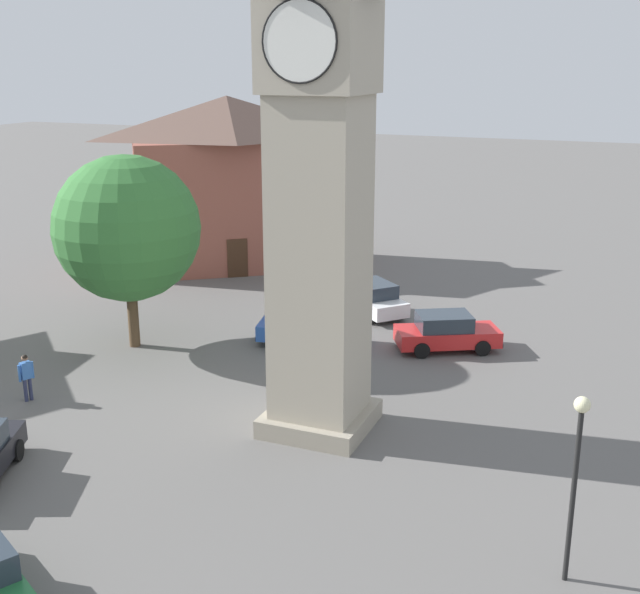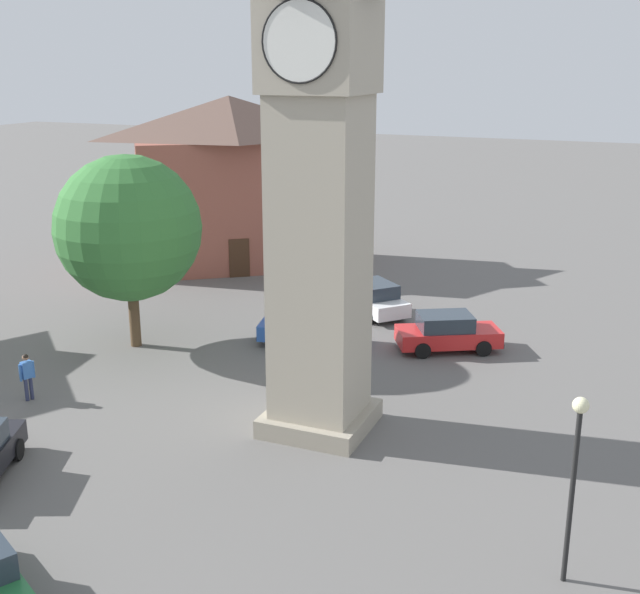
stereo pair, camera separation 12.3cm
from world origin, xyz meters
name	(u,v)px [view 2 (the right image)]	position (x,y,z in m)	size (l,w,h in m)	color
ground_plane	(320,427)	(0.00, 0.00, 0.00)	(200.00, 200.00, 0.00)	#605E5B
clock_tower	(320,73)	(0.00, 0.00, 10.95)	(3.83, 3.83, 18.80)	gray
car_blue_kerb	(373,298)	(-2.33, 11.92, 0.76)	(4.20, 4.00, 1.53)	white
car_red_corner	(448,332)	(2.02, 8.51, 0.76)	(4.43, 3.45, 1.53)	red
car_white_side	(311,327)	(-3.36, 7.03, 0.76)	(4.40, 2.57, 1.53)	#2D5BB7
pedestrian	(27,373)	(-10.10, -1.91, 1.01)	(0.34, 0.53, 1.69)	#2D3351
tree	(128,228)	(-9.93, 4.11, 4.92)	(5.80, 5.80, 7.83)	brown
building_shop_left	(231,182)	(-12.62, 17.41, 4.81)	(11.81, 10.63, 9.45)	#995142
lamp_post	(575,459)	(8.12, -5.13, 3.05)	(0.36, 0.36, 4.49)	black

